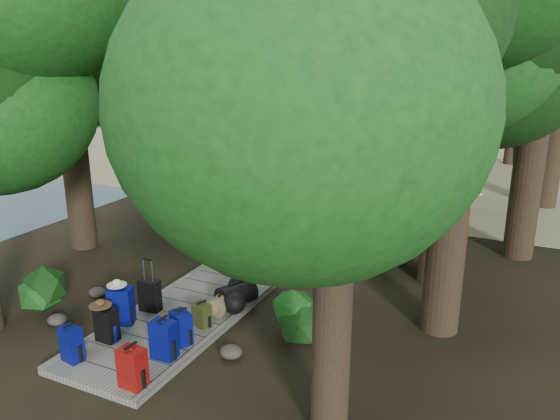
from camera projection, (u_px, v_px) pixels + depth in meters
The scene contains 49 objects.
ground at pixel (244, 274), 12.70m from camera, with size 120.00×120.00×0.00m, color black.
sand_beach at pixel (405, 155), 26.50m from camera, with size 40.00×22.00×0.02m, color tan.
water_bay at pixel (64, 107), 47.54m from camera, with size 50.00×60.00×0.02m, color #284353.
distant_hill at pixel (156, 87), 70.70m from camera, with size 32.00×16.00×12.00m, color black.
boardwalk at pixel (264, 257), 13.54m from camera, with size 2.00×12.00×0.12m, color gray.
backpack_left_a at pixel (71, 342), 8.91m from camera, with size 0.35×0.25×0.66m, color #040A78, non-canonical shape.
backpack_left_b at pixel (107, 323), 9.52m from camera, with size 0.37×0.26×0.68m, color black, non-canonical shape.
backpack_left_c at pixel (121, 304), 10.10m from camera, with size 0.43×0.30×0.79m, color #040A78, non-canonical shape.
backpack_right_a at pixel (132, 366), 8.21m from camera, with size 0.40×0.28×0.71m, color maroon, non-canonical shape.
backpack_right_b at pixel (164, 338), 8.99m from camera, with size 0.40×0.28×0.73m, color #040A78, non-canonical shape.
backpack_right_c at pixel (181, 326), 9.45m from camera, with size 0.38×0.27×0.65m, color #040A78, non-canonical shape.
backpack_right_d at pixel (202, 314), 10.04m from camera, with size 0.32×0.23×0.49m, color #353814, non-canonical shape.
duffel_right_khaki at pixel (222, 303), 10.60m from camera, with size 0.36×0.54×0.36m, color brown, non-canonical shape.
duffel_right_black at pixel (236, 294), 10.85m from camera, with size 0.47×0.75×0.47m, color black, non-canonical shape.
suitcase_on_boardwalk at pixel (150, 295), 10.61m from camera, with size 0.41×0.22×0.63m, color black, non-canonical shape.
lone_suitcase_on_sand at pixel (360, 184), 19.43m from camera, with size 0.44×0.25×0.69m, color black, non-canonical shape.
hat_brown at pixel (100, 303), 9.39m from camera, with size 0.39×0.39×0.12m, color #51351E, non-canonical shape.
hat_white at pixel (116, 282), 9.92m from camera, with size 0.36×0.36×0.12m, color silver, non-canonical shape.
kayak at pixel (297, 170), 22.51m from camera, with size 0.71×3.23×0.32m, color #AF100F.
sun_lounger at pixel (469, 187), 19.23m from camera, with size 0.59×1.84×0.59m, color silver, non-canonical shape.
tree_right_a at pixel (337, 171), 6.49m from camera, with size 4.40×4.40×7.33m, color black, non-canonical shape.
tree_right_b at pixel (464, 55), 8.82m from camera, with size 5.55×5.55×9.90m, color black, non-canonical shape.
tree_right_c at pixel (450, 66), 10.97m from camera, with size 5.43×5.43×9.40m, color black, non-canonical shape.
tree_right_d at pixel (545, 45), 12.32m from camera, with size 5.58×5.58×10.23m, color black, non-canonical shape.
tree_right_e at pixel (473, 79), 16.18m from camera, with size 4.62×4.62×8.31m, color black, non-canonical shape.
tree_left_b at pixel (64, 59), 13.09m from camera, with size 5.32×5.32×9.57m, color black, non-canonical shape.
tree_left_c at pixel (177, 75), 15.83m from camera, with size 4.93×4.93×8.58m, color black, non-canonical shape.
tree_back_a at pixel (374, 53), 24.24m from camera, with size 5.52×5.52×9.56m, color black, non-canonical shape.
tree_back_b at pixel (451, 50), 24.26m from camera, with size 5.49×5.49×9.80m, color black, non-canonical shape.
tree_back_c at pixel (521, 69), 23.33m from camera, with size 4.60×4.60×8.29m, color black, non-canonical shape.
tree_back_d at pixel (299, 65), 26.40m from camera, with size 5.03×5.03×8.39m, color black, non-canonical shape.
palm_right_a at pixel (452, 78), 15.62m from camera, with size 4.95×4.95×8.44m, color #103B10, non-canonical shape.
palm_right_b at pixel (530, 85), 18.40m from camera, with size 3.95×3.95×7.63m, color #103B10, non-canonical shape.
palm_right_c at pixel (452, 89), 21.25m from camera, with size 4.39×4.39×6.98m, color #103B10, non-canonical shape.
palm_left_a at pixel (234, 84), 19.05m from camera, with size 4.80×4.80×7.64m, color #103B10, non-canonical shape.
rock_left_a at pixel (57, 320), 10.37m from camera, with size 0.38×0.34×0.21m, color #4C473F, non-canonical shape.
rock_left_b at pixel (98, 292), 11.52m from camera, with size 0.38×0.34×0.21m, color #4C473F, non-canonical shape.
rock_left_c at pixel (213, 245), 14.10m from camera, with size 0.59×0.53×0.32m, color #4C473F, non-canonical shape.
rock_left_d at pixel (213, 225), 15.96m from camera, with size 0.29×0.26×0.16m, color #4C473F, non-canonical shape.
rock_right_a at pixel (231, 352), 9.26m from camera, with size 0.40×0.36×0.22m, color #4C473F, non-canonical shape.
rock_right_b at pixel (338, 304), 10.95m from camera, with size 0.48×0.43×0.26m, color #4C473F, non-canonical shape.
rock_right_c at pixel (325, 264), 13.03m from camera, with size 0.32×0.29×0.17m, color #4C473F, non-canonical shape.
rock_right_d at pixel (415, 237), 14.72m from camera, with size 0.49×0.44×0.27m, color #4C473F, non-canonical shape.
shrub_left_a at pixel (42, 290), 10.82m from camera, with size 1.00×1.00×0.90m, color #154314, non-canonical shape.
shrub_left_b at pixel (207, 236), 14.13m from camera, with size 0.80×0.80×0.72m, color #154314, non-canonical shape.
shrub_left_c at pixel (231, 192), 17.49m from camera, with size 1.32×1.32×1.19m, color #154314, non-canonical shape.
shrub_right_a at pixel (295, 314), 9.86m from camera, with size 0.99×0.99×0.89m, color #154314, non-canonical shape.
shrub_right_b at pixel (387, 242), 13.02m from camera, with size 1.35×1.35×1.22m, color #154314, non-canonical shape.
shrub_right_c at pixel (392, 211), 16.32m from camera, with size 0.75×0.75×0.68m, color #154314, non-canonical shape.
Camera 1 is at (5.83, -10.21, 5.09)m, focal length 35.00 mm.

